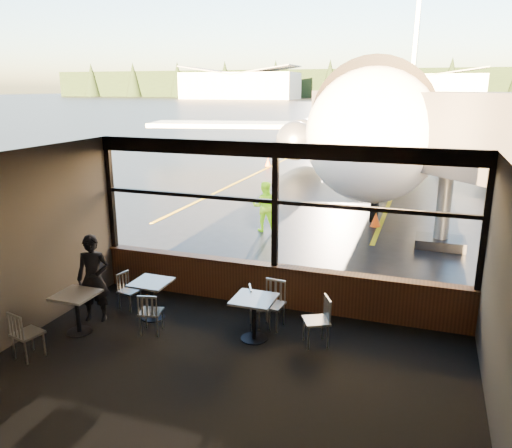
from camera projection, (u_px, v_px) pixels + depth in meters
The scene contains 33 objects.
ground_plane at pixel (422, 107), 120.00m from camera, with size 520.00×520.00×0.00m, color black.
carpet_floor at pixel (219, 379), 8.03m from camera, with size 8.00×6.00×0.01m, color black.
ceiling at pixel (214, 164), 7.11m from camera, with size 8.00×6.00×0.04m, color #38332D.
wall_left at pixel (10, 251), 8.84m from camera, with size 0.04×6.00×3.50m, color #464038.
wall_right at pixel (507, 317), 6.30m from camera, with size 0.04×6.00×3.50m, color #464038.
wall_back at pixel (93, 386), 4.84m from camera, with size 8.00×0.04×3.50m, color #464038.
window_sill at pixel (274, 286), 10.65m from camera, with size 8.00×0.28×0.90m, color #4F2C17.
window_header at pixel (276, 150), 9.88m from camera, with size 8.00×0.18×0.30m, color black.
mullion_left at pixel (111, 193), 11.44m from camera, with size 0.12×0.12×2.60m, color black.
mullion_centre at pixel (275, 207), 10.18m from camera, with size 0.12×0.12×2.60m, color black.
mullion_right at pixel (486, 223), 8.93m from camera, with size 0.12×0.12×2.60m, color black.
window_transom at pixel (275, 202), 10.16m from camera, with size 8.00×0.10×0.08m, color black.
airliner at pixel (404, 64), 27.56m from camera, with size 31.58×37.90×11.58m, color white, non-canonical shape.
jet_bridge at pixel (455, 173), 14.04m from camera, with size 8.36×10.22×4.46m, color #2E2E30, non-canonical shape.
cafe_table_near at pixel (254, 319), 9.22m from camera, with size 0.76×0.76×0.83m, color #ADA79F, non-canonical shape.
cafe_table_mid at pixel (152, 300), 10.08m from camera, with size 0.73×0.73×0.80m, color #9D9790, non-canonical shape.
cafe_table_left at pixel (78, 313), 9.48m from camera, with size 0.73×0.73×0.80m, color #9D9990, non-canonical shape.
chair_near_e at pixel (316, 321), 9.02m from camera, with size 0.51×0.51×0.93m, color #B3ADA1, non-canonical shape.
chair_near_w at pixel (260, 307), 9.68m from camera, with size 0.48×0.48×0.87m, color #B6B2A5, non-canonical shape.
chair_near_n at pixel (272, 305), 9.65m from camera, with size 0.52×0.52×0.95m, color #B9B4A7, non-canonical shape.
chair_mid_s at pixel (151, 312), 9.47m from camera, with size 0.46×0.46×0.85m, color #B5AFA3, non-canonical shape.
chair_mid_w at pixel (130, 291), 10.51m from camera, with size 0.44×0.44×0.80m, color #B8B2A6, non-canonical shape.
chair_left_s at pixel (28, 334), 8.58m from camera, with size 0.50×0.50×0.91m, color #AFAB9E, non-canonical shape.
passenger at pixel (94, 279), 9.88m from camera, with size 0.65×0.43×1.78m, color black.
ground_crew at pixel (265, 206), 16.17m from camera, with size 0.79×0.62×1.63m, color #BFF219.
cone_nose at pixel (376, 219), 16.82m from camera, with size 0.35×0.35×0.49m, color #F94A07.
cone_wing at pixel (268, 162), 29.74m from camera, with size 0.35×0.35×0.49m, color #FF6008.
hangar_left at pixel (240, 85), 195.41m from camera, with size 45.00×18.00×11.00m, color silver, non-canonical shape.
hangar_mid at pixel (428, 86), 177.84m from camera, with size 38.00×15.00×10.00m, color silver, non-canonical shape.
fuel_tank_a at pixel (342, 91), 185.18m from camera, with size 8.00×8.00×6.00m, color silver.
fuel_tank_b at pixel (370, 91), 182.00m from camera, with size 8.00×8.00×6.00m, color silver.
fuel_tank_c at pixel (398, 92), 178.82m from camera, with size 8.00×8.00×6.00m, color silver.
treeline at pixel (429, 83), 200.33m from camera, with size 360.00×3.00×12.00m, color black.
Camera 1 is at (2.90, -9.49, 4.56)m, focal length 35.00 mm.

